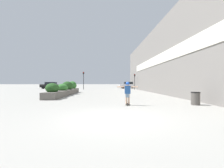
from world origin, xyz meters
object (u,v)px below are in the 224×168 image
object	(u,v)px
trash_bin	(195,98)
car_center_right	(128,85)
traffic_light_right	(135,79)
skateboarder	(128,90)
traffic_light_left	(83,78)
skateboard	(128,104)
car_center_left	(161,85)
car_leftmost	(50,85)

from	to	relation	value
trash_bin	car_center_right	bearing A→B (deg)	89.86
trash_bin	traffic_light_right	world-z (taller)	traffic_light_right
skateboarder	traffic_light_left	size ratio (longest dim) A/B	0.37
skateboard	traffic_light_right	distance (m)	22.54
skateboarder	car_center_left	size ratio (longest dim) A/B	0.32
skateboarder	traffic_light_right	xyz separation A→B (m)	(4.77, 21.92, 1.30)
car_center_left	skateboard	bearing A→B (deg)	156.03
skateboard	car_center_right	distance (m)	28.18
skateboarder	car_leftmost	bearing A→B (deg)	130.06
car_center_left	traffic_light_left	distance (m)	20.87
traffic_light_left	traffic_light_right	bearing A→B (deg)	-1.38
skateboarder	car_leftmost	xyz separation A→B (m)	(-14.39, 26.68, -0.08)
skateboard	trash_bin	distance (m)	4.32
skateboarder	car_center_right	bearing A→B (deg)	92.80
trash_bin	skateboard	bearing A→B (deg)	178.75
traffic_light_left	car_leftmost	bearing A→B (deg)	151.93
skateboarder	car_leftmost	size ratio (longest dim) A/B	0.33
traffic_light_right	skateboarder	bearing A→B (deg)	-102.28
car_center_left	traffic_light_right	distance (m)	11.85
skateboard	skateboarder	xyz separation A→B (m)	(-0.00, -0.00, 0.86)
trash_bin	car_leftmost	world-z (taller)	car_leftmost
car_leftmost	traffic_light_right	world-z (taller)	traffic_light_right
trash_bin	car_leftmost	xyz separation A→B (m)	(-18.69, 26.77, 0.43)
car_center_left	car_center_right	xyz separation A→B (m)	(-8.96, -2.16, 0.03)
skateboard	car_center_left	xyz separation A→B (m)	(13.33, 29.99, 0.76)
car_center_left	traffic_light_right	xyz separation A→B (m)	(-8.56, -8.07, 1.39)
skateboard	car_center_right	size ratio (longest dim) A/B	0.14
skateboard	car_center_left	distance (m)	32.83
trash_bin	car_center_left	xyz separation A→B (m)	(9.03, 30.08, 0.41)
skateboarder	car_center_left	xyz separation A→B (m)	(13.33, 29.99, -0.10)
car_center_left	car_leftmost	bearing A→B (deg)	96.81
car_center_right	traffic_light_right	bearing A→B (deg)	-176.13
trash_bin	car_center_left	bearing A→B (deg)	73.29
skateboard	traffic_light_right	world-z (taller)	traffic_light_right
skateboarder	car_center_left	distance (m)	32.82
skateboarder	trash_bin	size ratio (longest dim) A/B	1.68
traffic_light_left	traffic_light_right	distance (m)	10.73
traffic_light_right	trash_bin	bearing A→B (deg)	-91.22
skateboard	trash_bin	bearing A→B (deg)	10.48
car_center_right	traffic_light_left	size ratio (longest dim) A/B	1.20
skateboard	skateboarder	world-z (taller)	skateboarder
car_center_left	traffic_light_left	world-z (taller)	traffic_light_left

